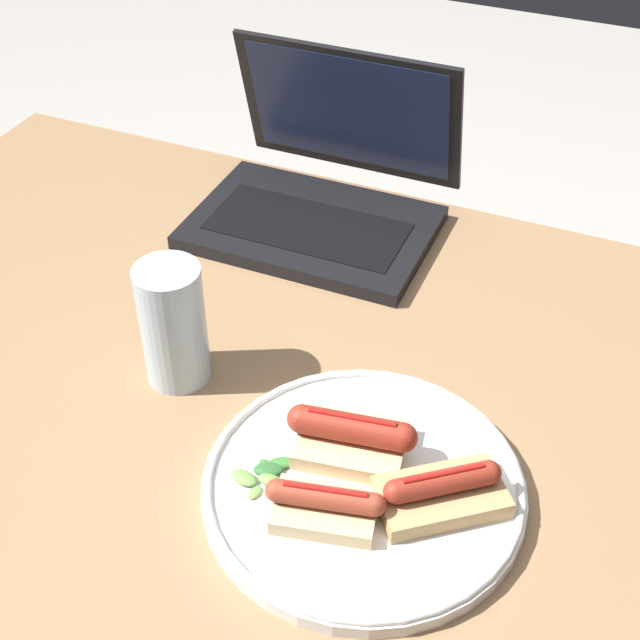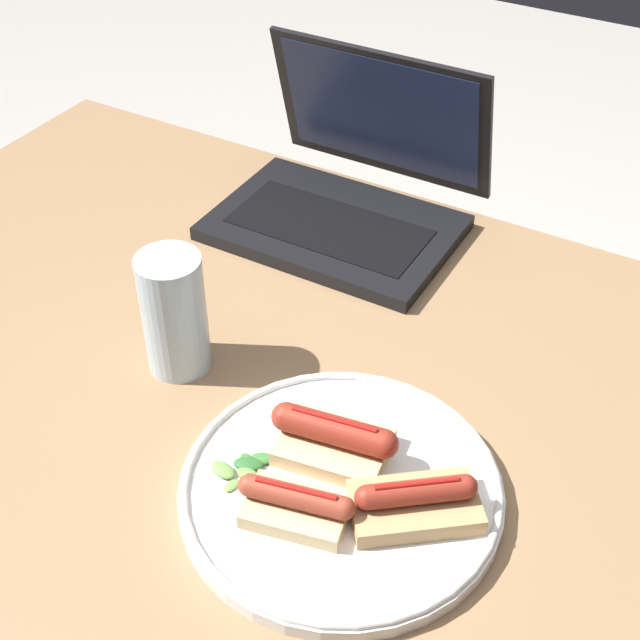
{
  "view_description": "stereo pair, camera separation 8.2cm",
  "coord_description": "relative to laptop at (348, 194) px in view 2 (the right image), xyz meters",
  "views": [
    {
      "loc": [
        0.25,
        -0.62,
        1.37
      ],
      "look_at": [
        -0.03,
        0.03,
        0.77
      ],
      "focal_mm": 50.0,
      "sensor_mm": 36.0,
      "label": 1
    },
    {
      "loc": [
        0.32,
        -0.58,
        1.37
      ],
      "look_at": [
        -0.03,
        0.03,
        0.77
      ],
      "focal_mm": 50.0,
      "sensor_mm": 36.0,
      "label": 2
    }
  ],
  "objects": [
    {
      "name": "sausage_toast_middle",
      "position": [
        0.2,
        -0.46,
        -0.01
      ],
      "size": [
        0.11,
        0.08,
        0.04
      ],
      "rotation": [
        0.0,
        0.0,
        3.36
      ],
      "color": "#D6B784",
      "rests_on": "plate"
    },
    {
      "name": "desk",
      "position": [
        0.13,
        -0.29,
        -0.1
      ],
      "size": [
        1.34,
        0.79,
        0.71
      ],
      "color": "#93704C",
      "rests_on": "ground_plane"
    },
    {
      "name": "drinking_glass",
      "position": [
        -0.02,
        -0.33,
        0.03
      ],
      "size": [
        0.07,
        0.07,
        0.14
      ],
      "color": "silver",
      "rests_on": "desk"
    },
    {
      "name": "plate",
      "position": [
        0.21,
        -0.41,
        -0.03
      ],
      "size": [
        0.3,
        0.3,
        0.02
      ],
      "color": "white",
      "rests_on": "desk"
    },
    {
      "name": "sausage_toast_right",
      "position": [
        0.19,
        -0.38,
        -0.0
      ],
      "size": [
        0.12,
        0.09,
        0.05
      ],
      "rotation": [
        0.0,
        0.0,
        3.3
      ],
      "color": "#D6B784",
      "rests_on": "plate"
    },
    {
      "name": "sausage_toast_left",
      "position": [
        0.28,
        -0.4,
        -0.01
      ],
      "size": [
        0.13,
        0.12,
        0.04
      ],
      "rotation": [
        0.0,
        0.0,
        3.8
      ],
      "color": "tan",
      "rests_on": "plate"
    },
    {
      "name": "laptop",
      "position": [
        0.0,
        0.0,
        0.0
      ],
      "size": [
        0.3,
        0.26,
        0.21
      ],
      "color": "black",
      "rests_on": "desk"
    },
    {
      "name": "salad_pile",
      "position": [
        0.13,
        -0.44,
        -0.02
      ],
      "size": [
        0.07,
        0.06,
        0.01
      ],
      "color": "#387A33",
      "rests_on": "plate"
    }
  ]
}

